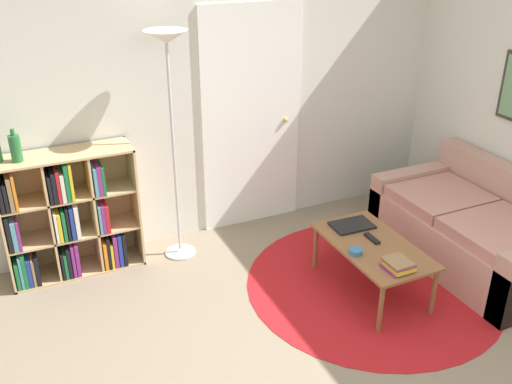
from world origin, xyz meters
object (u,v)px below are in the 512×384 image
Objects in this scene: coffee_table at (373,249)px; laptop at (352,225)px; bowl at (356,251)px; bottle_middle at (15,148)px; bookshelf at (67,218)px; floor_lamp at (168,66)px; couch at (478,230)px.

laptop is (0.01, 0.30, 0.05)m from coffee_table.
laptop is 0.41m from bowl.
bottle_middle is at bearing 152.21° from coffee_table.
laptop is at bearing 88.83° from coffee_table.
bookshelf is 2.27m from bowl.
couch is (2.25, -1.13, -1.36)m from floor_lamp.
bottle_middle is at bearing 158.41° from laptop.
couch is 1.28m from bowl.
bookshelf is 3.37m from couch.
bottle_middle reaches higher than bowl.
bottle_middle is at bearing -174.12° from bookshelf.
floor_lamp reaches higher than bottle_middle.
bottle_middle is at bearing 160.24° from couch.
bottle_middle reaches higher than couch.
coffee_table is 0.31m from laptop.
bookshelf is 2.41m from coffee_table.
coffee_table is at bearing -91.17° from laptop.
floor_lamp is 1.25m from bottle_middle.
floor_lamp is 2.86m from couch.
bowl is 0.40× the size of bottle_middle.
laptop reaches higher than coffee_table.
couch is at bearing 0.31° from coffee_table.
bookshelf reaches higher than laptop.
bowl is (0.98, -1.19, -1.20)m from floor_lamp.
floor_lamp is 1.89m from laptop.
floor_lamp reaches higher than bowl.
bottle_middle is (-2.13, 1.28, 0.71)m from bowl.
couch is 3.71m from bottle_middle.
bookshelf is 2.27m from laptop.
floor_lamp is 1.16× the size of couch.
couch is 4.85× the size of laptop.
laptop is at bearing 60.46° from bowl.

